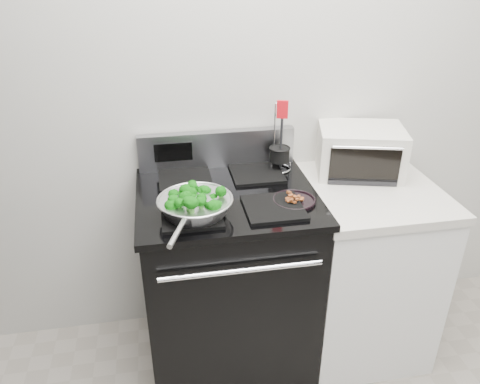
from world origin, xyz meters
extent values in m
cube|color=beige|center=(0.00, 1.75, 1.35)|extent=(4.00, 0.02, 2.70)
cube|color=black|center=(-0.30, 1.41, 0.46)|extent=(0.76, 0.66, 0.92)
cube|color=black|center=(-0.30, 1.41, 0.94)|extent=(0.79, 0.69, 0.03)
cube|color=#99999E|center=(-0.30, 1.72, 1.04)|extent=(0.76, 0.05, 0.18)
cube|color=black|center=(-0.47, 1.24, 0.96)|extent=(0.24, 0.24, 0.01)
cube|color=black|center=(-0.13, 1.24, 0.96)|extent=(0.24, 0.24, 0.01)
cube|color=black|center=(-0.47, 1.58, 0.96)|extent=(0.24, 0.24, 0.01)
cube|color=black|center=(-0.13, 1.58, 0.96)|extent=(0.24, 0.24, 0.01)
cube|color=white|center=(0.39, 1.41, 0.44)|extent=(0.60, 0.66, 0.88)
cube|color=beige|center=(0.39, 1.41, 0.90)|extent=(0.62, 0.68, 0.04)
torus|color=silver|center=(-0.45, 1.25, 1.02)|extent=(0.31, 0.31, 0.01)
cylinder|color=silver|center=(-0.54, 1.02, 1.02)|extent=(0.08, 0.18, 0.02)
cylinder|color=black|center=(-0.03, 1.29, 0.95)|extent=(0.18, 0.18, 0.01)
cylinder|color=black|center=(-0.01, 1.61, 1.03)|extent=(0.09, 0.09, 0.07)
cylinder|color=black|center=(-0.01, 1.61, 1.11)|extent=(0.02, 0.02, 0.21)
cube|color=red|center=(-0.01, 1.61, 1.26)|extent=(0.05, 0.03, 0.09)
cube|color=silver|center=(0.38, 1.58, 1.03)|extent=(0.46, 0.39, 0.23)
cube|color=black|center=(0.38, 1.43, 1.02)|extent=(0.31, 0.09, 0.16)
camera|label=1|loc=(-0.57, -0.39, 1.91)|focal=35.00mm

